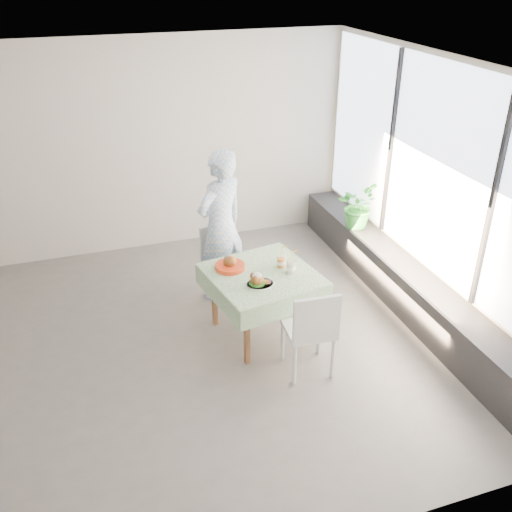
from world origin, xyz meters
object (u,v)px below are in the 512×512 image
object	(u,v)px
main_dish	(258,281)
juice_cup_orange	(281,261)
cafe_table	(262,296)
chair_far	(224,276)
diner	(221,226)
chair_near	(308,345)
potted_plant	(357,205)

from	to	relation	value
main_dish	juice_cup_orange	size ratio (longest dim) A/B	1.00
cafe_table	chair_far	distance (m)	0.90
chair_far	diner	size ratio (longest dim) A/B	0.49
chair_near	potted_plant	distance (m)	2.46
cafe_table	potted_plant	size ratio (longest dim) A/B	2.06
main_dish	potted_plant	distance (m)	2.28
juice_cup_orange	chair_near	bearing A→B (deg)	-90.44
diner	main_dish	distance (m)	1.11
cafe_table	chair_far	size ratio (longest dim) A/B	1.37
diner	main_dish	size ratio (longest dim) A/B	6.44
cafe_table	main_dish	distance (m)	0.41
cafe_table	main_dish	size ratio (longest dim) A/B	4.29
main_dish	cafe_table	bearing A→B (deg)	62.01
juice_cup_orange	potted_plant	size ratio (longest dim) A/B	0.48
chair_near	cafe_table	bearing A→B (deg)	107.21
potted_plant	chair_near	bearing A→B (deg)	-127.74
chair_near	juice_cup_orange	distance (m)	0.94
cafe_table	juice_cup_orange	xyz separation A→B (m)	(0.23, 0.07, 0.35)
chair_far	chair_near	size ratio (longest dim) A/B	0.93
chair_far	chair_near	world-z (taller)	chair_near
cafe_table	chair_far	xyz separation A→B (m)	(-0.18, 0.86, -0.19)
chair_far	diner	bearing A→B (deg)	113.52
chair_far	diner	distance (m)	0.64
chair_near	main_dish	size ratio (longest dim) A/B	3.37
potted_plant	cafe_table	bearing A→B (deg)	-145.24
main_dish	chair_far	bearing A→B (deg)	93.49
cafe_table	juice_cup_orange	bearing A→B (deg)	15.80
cafe_table	diner	xyz separation A→B (m)	(-0.19, 0.89, 0.45)
chair_far	main_dish	xyz separation A→B (m)	(0.07, -1.07, 0.52)
potted_plant	juice_cup_orange	bearing A→B (deg)	-142.82
cafe_table	main_dish	world-z (taller)	main_dish
main_dish	potted_plant	world-z (taller)	potted_plant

